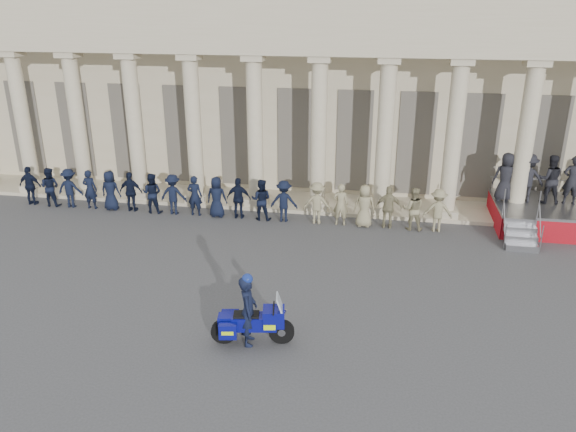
{
  "coord_description": "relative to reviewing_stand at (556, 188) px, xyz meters",
  "views": [
    {
      "loc": [
        4.0,
        -13.85,
        8.27
      ],
      "look_at": [
        0.94,
        3.12,
        1.6
      ],
      "focal_mm": 35.0,
      "sensor_mm": 36.0,
      "label": 1
    }
  ],
  "objects": [
    {
      "name": "officer_rank",
      "position": [
        -12.7,
        -1.25,
        -0.76
      ],
      "size": [
        17.99,
        0.64,
        1.68
      ],
      "color": "black",
      "rests_on": "ground"
    },
    {
      "name": "motorcycle",
      "position": [
        -9.49,
        -9.78,
        -1.0
      ],
      "size": [
        2.13,
        1.0,
        1.38
      ],
      "rotation": [
        0.0,
        0.0,
        0.18
      ],
      "color": "black",
      "rests_on": "ground"
    },
    {
      "name": "reviewing_stand",
      "position": [
        0.0,
        0.0,
        0.0
      ],
      "size": [
        4.92,
        4.33,
        2.82
      ],
      "color": "gray",
      "rests_on": "ground"
    },
    {
      "name": "ground",
      "position": [
        -10.43,
        -7.9,
        -1.59
      ],
      "size": [
        90.0,
        90.0,
        0.0
      ],
      "primitive_type": "plane",
      "color": "#3D3D3F",
      "rests_on": "ground"
    },
    {
      "name": "building",
      "position": [
        -10.43,
        6.84,
        2.93
      ],
      "size": [
        40.0,
        12.5,
        9.0
      ],
      "color": "tan",
      "rests_on": "ground"
    },
    {
      "name": "rider",
      "position": [
        -9.61,
        -9.8,
        -0.62
      ],
      "size": [
        0.57,
        0.76,
        1.98
      ],
      "rotation": [
        0.0,
        0.0,
        1.75
      ],
      "color": "black",
      "rests_on": "ground"
    }
  ]
}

